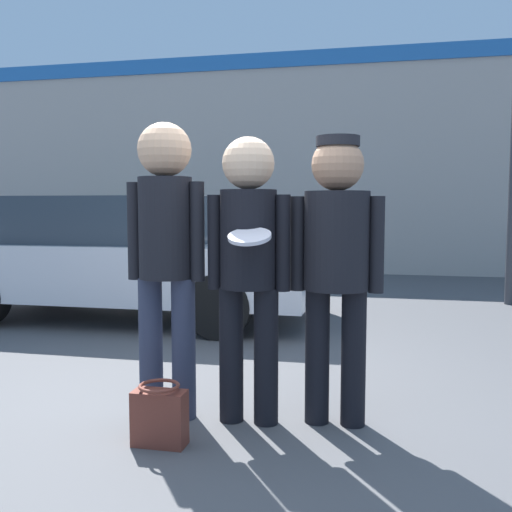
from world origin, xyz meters
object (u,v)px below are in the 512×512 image
person_left (166,241)px  handbag (160,416)px  person_right (337,251)px  person_middle_with_frisbee (248,254)px  shrub (131,244)px  parked_car_near (126,256)px

person_left → handbag: (0.12, -0.43, -0.95)m
person_left → person_right: 1.06m
person_middle_with_frisbee → shrub: (-4.16, 7.39, -0.49)m
parked_car_near → shrub: size_ratio=3.95×
person_middle_with_frisbee → person_right: bearing=9.6°
person_right → shrub: 8.69m
person_left → shrub: size_ratio=1.64×
parked_car_near → shrub: (-1.97, 4.43, -0.17)m
person_middle_with_frisbee → handbag: (-0.41, -0.44, -0.88)m
handbag → shrub: bearing=115.6°
person_left → handbag: 1.05m
person_left → person_right: bearing=5.6°
person_left → person_middle_with_frisbee: size_ratio=1.06×
person_right → shrub: size_ratio=1.55×
person_left → shrub: bearing=116.1°
shrub → handbag: shrub is taller
person_right → shrub: bearing=122.7°
person_right → person_middle_with_frisbee: bearing=-170.4°
person_middle_with_frisbee → handbag: bearing=-132.6°
person_right → handbag: person_right is taller
person_right → handbag: size_ratio=4.99×
shrub → person_left: bearing=-63.9°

